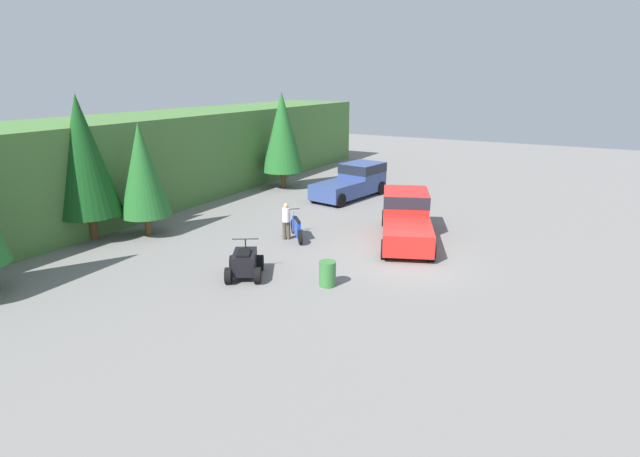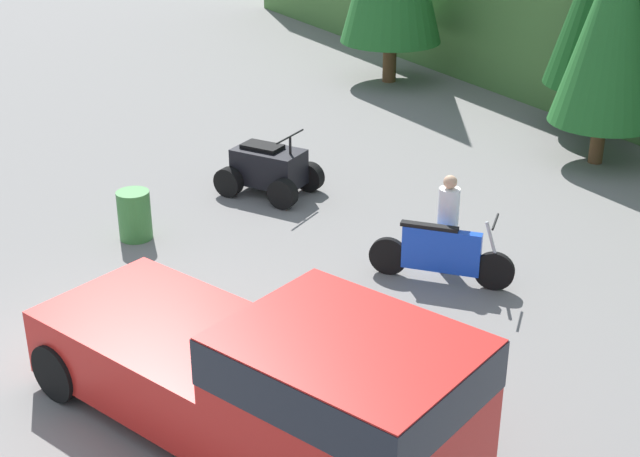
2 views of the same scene
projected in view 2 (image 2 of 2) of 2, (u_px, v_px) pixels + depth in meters
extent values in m
plane|color=slate|center=(132.00, 367.00, 12.00)|extent=(80.00, 80.00, 0.00)
cylinder|color=brown|center=(390.00, 61.00, 25.01)|extent=(0.38, 0.38, 1.14)
cylinder|color=brown|center=(599.00, 107.00, 21.01)|extent=(0.38, 0.38, 1.13)
cylinder|color=brown|center=(597.00, 142.00, 19.04)|extent=(0.30, 0.30, 0.91)
cone|color=#236628|center=(614.00, 24.00, 17.99)|extent=(2.22, 2.22, 4.14)
cube|color=red|center=(348.00, 408.00, 9.38)|extent=(3.09, 2.78, 1.70)
cube|color=#1E232D|center=(349.00, 363.00, 9.15)|extent=(3.12, 2.81, 0.54)
cube|color=red|center=(168.00, 350.00, 11.16)|extent=(3.62, 2.99, 0.88)
cylinder|color=black|center=(452.00, 445.00, 9.87)|extent=(0.83, 0.54, 0.78)
cylinder|color=black|center=(167.00, 314.00, 12.51)|extent=(0.83, 0.54, 0.78)
cylinder|color=black|center=(59.00, 371.00, 11.22)|extent=(0.83, 0.54, 0.78)
cylinder|color=black|center=(494.00, 271.00, 13.87)|extent=(0.54, 0.50, 0.63)
cylinder|color=black|center=(388.00, 256.00, 14.35)|extent=(0.54, 0.50, 0.63)
cube|color=blue|center=(441.00, 250.00, 14.01)|extent=(1.03, 0.95, 0.71)
cylinder|color=#B7B7BC|center=(493.00, 246.00, 13.71)|extent=(0.26, 0.24, 0.81)
cylinder|color=black|center=(495.00, 222.00, 13.54)|extent=(0.43, 0.47, 0.04)
cube|color=black|center=(429.00, 226.00, 13.91)|extent=(0.77, 0.72, 0.06)
cylinder|color=black|center=(310.00, 177.00, 17.63)|extent=(0.61, 0.48, 0.58)
cylinder|color=black|center=(283.00, 194.00, 16.82)|extent=(0.61, 0.48, 0.58)
cylinder|color=black|center=(257.00, 166.00, 18.18)|extent=(0.61, 0.48, 0.58)
cylinder|color=black|center=(229.00, 182.00, 17.38)|extent=(0.61, 0.48, 0.58)
cube|color=black|center=(269.00, 166.00, 17.39)|extent=(1.55, 1.36, 0.69)
cylinder|color=black|center=(290.00, 145.00, 16.95)|extent=(0.07, 0.07, 0.35)
cylinder|color=black|center=(290.00, 137.00, 16.88)|extent=(0.52, 0.84, 0.04)
cube|color=black|center=(262.00, 147.00, 17.29)|extent=(0.90, 0.78, 0.08)
cylinder|color=brown|center=(447.00, 244.00, 14.54)|extent=(0.24, 0.24, 0.81)
cylinder|color=brown|center=(445.00, 249.00, 14.38)|extent=(0.24, 0.24, 0.81)
cylinder|color=white|center=(449.00, 206.00, 14.16)|extent=(0.48, 0.48, 0.61)
sphere|color=tan|center=(450.00, 182.00, 13.99)|extent=(0.31, 0.31, 0.22)
cylinder|color=#387A38|center=(135.00, 215.00, 15.54)|extent=(0.58, 0.58, 0.88)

